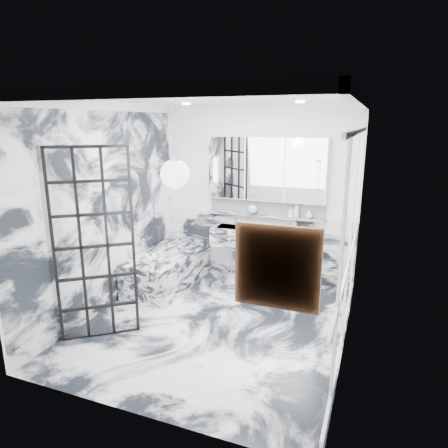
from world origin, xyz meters
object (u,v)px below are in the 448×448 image
at_px(crittall_door, 94,246).
at_px(mirror_cabinet, 266,169).
at_px(trough_sink, 261,239).
at_px(bathtub, 169,268).

bearing_deg(crittall_door, mirror_cabinet, 24.37).
relative_size(crittall_door, trough_sink, 1.42).
xyz_separation_m(mirror_cabinet, bathtub, (-1.32, -0.83, -1.54)).
distance_m(trough_sink, mirror_cabinet, 1.10).
bearing_deg(trough_sink, crittall_door, -119.84).
bearing_deg(bathtub, mirror_cabinet, 32.06).
bearing_deg(trough_sink, bathtub, -153.52).
relative_size(crittall_door, bathtub, 1.38).
distance_m(mirror_cabinet, bathtub, 2.20).
bearing_deg(mirror_cabinet, crittall_door, -118.14).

